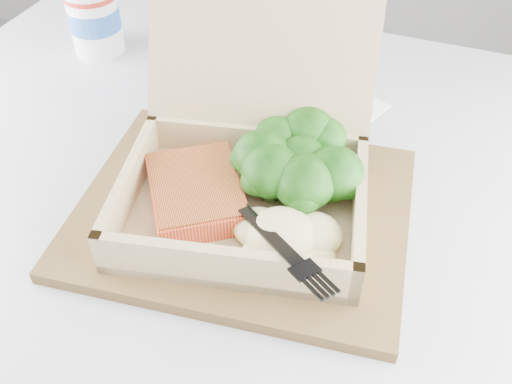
% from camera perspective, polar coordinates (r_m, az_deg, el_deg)
% --- Properties ---
extents(cafe_table, '(1.00, 1.00, 0.76)m').
position_cam_1_polar(cafe_table, '(0.73, -5.00, -13.22)').
color(cafe_table, black).
rests_on(cafe_table, floor).
extents(serving_tray, '(0.33, 0.26, 0.01)m').
position_cam_1_polar(serving_tray, '(0.57, -1.29, -1.90)').
color(serving_tray, brown).
rests_on(serving_tray, cafe_table).
extents(takeout_container, '(0.25, 0.27, 0.20)m').
position_cam_1_polar(takeout_container, '(0.55, -0.69, 4.38)').
color(takeout_container, tan).
rests_on(takeout_container, serving_tray).
extents(salmon_fillet, '(0.13, 0.14, 0.02)m').
position_cam_1_polar(salmon_fillet, '(0.55, -6.02, -0.03)').
color(salmon_fillet, '#F55A2F').
rests_on(salmon_fillet, takeout_container).
extents(broccoli_pile, '(0.13, 0.13, 0.05)m').
position_cam_1_polar(broccoli_pile, '(0.56, 4.49, 2.82)').
color(broccoli_pile, '#277019').
rests_on(broccoli_pile, takeout_container).
extents(mashed_potatoes, '(0.10, 0.09, 0.04)m').
position_cam_1_polar(mashed_potatoes, '(0.50, 2.55, -4.32)').
color(mashed_potatoes, beige).
rests_on(mashed_potatoes, takeout_container).
extents(plastic_fork, '(0.12, 0.12, 0.02)m').
position_cam_1_polar(plastic_fork, '(0.50, -0.24, -2.43)').
color(plastic_fork, black).
rests_on(plastic_fork, mashed_potatoes).
extents(paper_cup, '(0.07, 0.07, 0.09)m').
position_cam_1_polar(paper_cup, '(0.84, -15.86, 16.34)').
color(paper_cup, white).
rests_on(paper_cup, cafe_table).
extents(receipt, '(0.13, 0.15, 0.00)m').
position_cam_1_polar(receipt, '(0.70, 8.05, 7.33)').
color(receipt, white).
rests_on(receipt, cafe_table).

